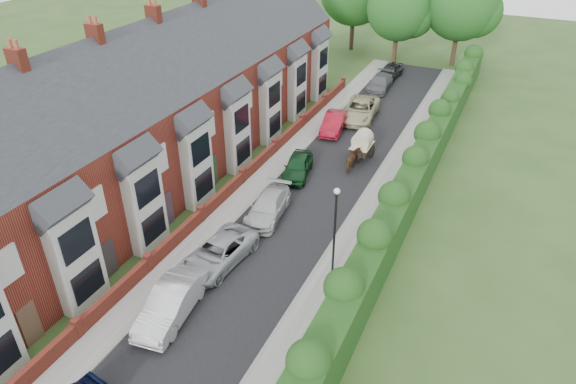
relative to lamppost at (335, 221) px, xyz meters
The scene contains 22 objects.
ground 6.20m from the lamppost, 130.36° to the right, with size 140.00×140.00×0.00m, color #2D4C1E.
road 8.66m from the lamppost, 119.12° to the left, with size 6.00×58.00×0.02m, color black.
pavement_hedge_side 7.71m from the lamppost, 88.36° to the left, with size 2.20×58.00×0.12m, color gray.
pavement_house_side 10.93m from the lamppost, 137.91° to the left, with size 1.70×58.00×0.12m, color gray.
kerb_hedge_side 7.76m from the lamppost, 96.92° to the left, with size 0.18×58.00×0.13m, color gray.
kerb_house_side 10.38m from the lamppost, 134.79° to the left, with size 0.18×58.00×0.13m, color gray.
hedge 7.47m from the lamppost, 74.05° to the left, with size 2.10×58.00×2.85m.
terrace_row 15.52m from the lamppost, 157.25° to the left, with size 9.05×40.50×11.50m.
garden_wall_row 10.98m from the lamppost, 145.56° to the left, with size 0.35×40.35×1.10m.
lamppost is the anchor object (origin of this frame).
tree_far_left 36.66m from the lamppost, 99.53° to the left, with size 7.14×6.80×9.29m.
tree_far_right 38.20m from the lamppost, 90.02° to the left, with size 7.98×7.60×10.31m.
car_silver_a 8.74m from the lamppost, 133.34° to the right, with size 1.67×4.79×1.58m, color silver.
car_silver_b 6.61m from the lamppost, 162.13° to the right, with size 2.30×5.00×1.39m, color #A9ABB0.
car_white 6.83m from the lamppost, 149.08° to the left, with size 1.90×4.68×1.36m, color #BCBCBC.
car_green 10.72m from the lamppost, 124.20° to the left, with size 1.66×4.14×1.41m, color #11391A.
car_red 17.77m from the lamppost, 110.37° to the left, with size 1.54×4.42×1.46m, color maroon.
car_beige 20.58m from the lamppost, 104.19° to the left, with size 2.63×5.71×1.59m, color tan.
car_grey 27.92m from the lamppost, 101.29° to the left, with size 1.94×4.76×1.38m, color #5A5C61.
car_black 31.57m from the lamppost, 99.92° to the left, with size 1.73×4.29×1.46m, color black.
horse 11.47m from the lamppost, 103.39° to the left, with size 0.81×1.77×1.49m, color #4E301C.
horse_cart 13.20m from the lamppost, 101.45° to the left, with size 1.41×3.11×2.24m.
Camera 1 is at (10.03, -15.76, 17.76)m, focal length 32.00 mm.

